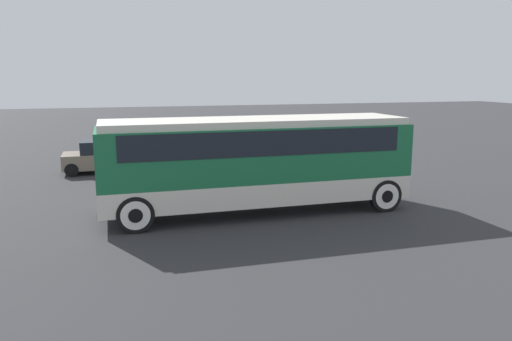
{
  "coord_description": "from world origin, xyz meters",
  "views": [
    {
      "loc": [
        -4.59,
        -15.54,
        4.49
      ],
      "look_at": [
        0.0,
        0.0,
        1.41
      ],
      "focal_mm": 35.0,
      "sensor_mm": 36.0,
      "label": 1
    }
  ],
  "objects_px": {
    "parked_car_mid": "(223,165)",
    "parked_car_near": "(268,149)",
    "parked_car_far": "(108,156)",
    "tour_bus": "(259,156)"
  },
  "relations": [
    {
      "from": "parked_car_mid",
      "to": "parked_car_near",
      "type": "bearing_deg",
      "value": 49.67
    },
    {
      "from": "parked_car_near",
      "to": "parked_car_far",
      "type": "bearing_deg",
      "value": -179.04
    },
    {
      "from": "parked_car_near",
      "to": "parked_car_far",
      "type": "relative_size",
      "value": 1.07
    },
    {
      "from": "tour_bus",
      "to": "parked_car_mid",
      "type": "distance_m",
      "value": 5.28
    },
    {
      "from": "parked_car_mid",
      "to": "parked_car_far",
      "type": "xyz_separation_m",
      "value": [
        -4.79,
        3.69,
        0.03
      ]
    },
    {
      "from": "parked_car_near",
      "to": "parked_car_mid",
      "type": "height_order",
      "value": "parked_car_near"
    },
    {
      "from": "tour_bus",
      "to": "parked_car_mid",
      "type": "relative_size",
      "value": 2.34
    },
    {
      "from": "parked_car_near",
      "to": "tour_bus",
      "type": "bearing_deg",
      "value": -109.7
    },
    {
      "from": "parked_car_near",
      "to": "parked_car_mid",
      "type": "bearing_deg",
      "value": -130.33
    },
    {
      "from": "tour_bus",
      "to": "parked_car_far",
      "type": "relative_size",
      "value": 2.46
    }
  ]
}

